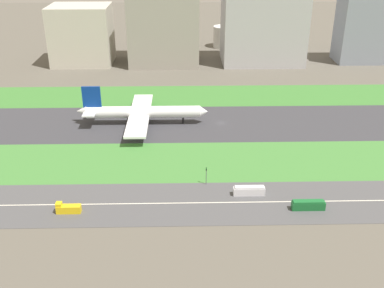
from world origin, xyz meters
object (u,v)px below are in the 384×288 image
Objects in this scene: bus_1 at (308,205)px; bus_0 at (249,191)px; terminal_building at (82,35)px; hangar_building at (164,26)px; cargo_warehouse at (370,30)px; traffic_light at (206,175)px; office_tower at (263,29)px; truck_0 at (68,209)px; fuel_tank_west at (224,37)px; airliner at (140,112)px; fuel_tank_centre at (264,37)px.

bus_0 is at bearing -27.28° from bus_1.
terminal_building is at bearing -59.25° from bus_1.
hangar_building is 1.15× the size of cargo_warehouse.
traffic_light is (-15.44, 7.99, 2.47)m from bus_0.
truck_0 is at bearing -116.96° from office_tower.
bus_0 is 227.34m from fuel_tank_west.
bus_1 is (19.39, -10.00, 0.00)m from bus_0.
truck_0 is (-19.03, -78.00, -4.56)m from airliner.
bus_1 is at bearing -115.46° from cargo_warehouse.
bus_1 is 0.22× the size of hangar_building.
truck_0 is 248.63m from fuel_tank_west.
truck_0 is 0.46× the size of fuel_tank_west.
cargo_warehouse reaches higher than terminal_building.
fuel_tank_west is at bearing 116.88° from office_tower.
cargo_warehouse reaches higher than bus_0.
hangar_building is at bearing 101.40° from bus_0.
traffic_light is 176.69m from hangar_building.
traffic_light is at bearing -159.77° from truck_0.
fuel_tank_west is at bearing 70.66° from airliner.
bus_0 is 206.04m from terminal_building.
fuel_tank_centre is (-68.19, 45.00, -14.29)m from cargo_warehouse.
fuel_tank_centre is at bearing 79.36° from bus_0.
hangar_building is 67.72m from fuel_tank_west.
terminal_building reaches higher than airliner.
traffic_light is at bearing 152.62° from bus_0.
traffic_light is 0.17× the size of terminal_building.
hangar_building is at bearing -73.71° from bus_1.
airliner is 2.72× the size of fuel_tank_centre.
truck_0 reaches higher than bus_1.
bus_0 is at bearing -27.38° from traffic_light.
terminal_building is at bearing -156.88° from fuel_tank_west.
cargo_warehouse reaches higher than airliner.
cargo_warehouse is at bearing 54.03° from traffic_light.
traffic_light is 226.61m from fuel_tank_centre.
airliner is at bearing -109.34° from fuel_tank_west.
bus_1 is at bearing -59.25° from terminal_building.
traffic_light is at bearing -83.03° from hangar_building.
bus_1 is 193.76m from office_tower.
hangar_building is 147.58m from cargo_warehouse.
fuel_tank_west is (-8.81, 237.00, 6.57)m from bus_1.
fuel_tank_centre is (79.34, 45.00, -18.11)m from hangar_building.
office_tower reaches higher than bus_1.
bus_1 is 237.25m from fuel_tank_west.
office_tower reaches higher than airliner.
terminal_building is (-49.59, 114.00, 13.96)m from airliner.
bus_1 is at bearing -27.28° from bus_0.
hangar_building is 2.21× the size of fuel_tank_centre.
fuel_tank_centre is (9.23, 45.00, -15.46)m from office_tower.
bus_1 is at bearing -73.71° from hangar_building.
airliner is 1.56× the size of terminal_building.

